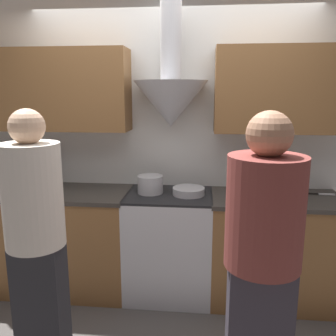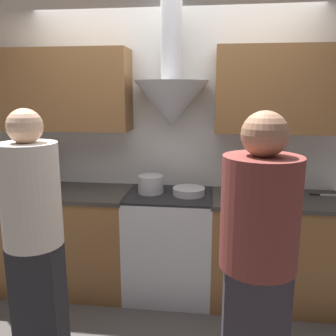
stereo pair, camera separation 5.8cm
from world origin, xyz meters
TOP-DOWN VIEW (x-y plane):
  - ground_plane at (0.00, 0.00)m, footprint 12.00×12.00m
  - wall_back at (-0.08, 0.61)m, footprint 8.40×0.63m
  - counter_left at (-1.13, 0.35)m, footprint 1.55×0.62m
  - counter_right at (0.91, 0.35)m, footprint 1.09×0.62m
  - stove_range at (0.00, 0.35)m, footprint 0.74×0.60m
  - wine_bottle_3 at (-1.53, 0.39)m, footprint 0.07×0.07m
  - wine_bottle_4 at (-1.44, 0.39)m, footprint 0.08×0.08m
  - wine_bottle_5 at (-1.33, 0.39)m, footprint 0.07×0.07m
  - wine_bottle_6 at (-1.24, 0.37)m, footprint 0.07×0.07m
  - wine_bottle_7 at (-1.14, 0.39)m, footprint 0.07×0.07m
  - stock_pot at (-0.17, 0.37)m, footprint 0.22×0.22m
  - mixing_bowl at (0.17, 0.34)m, footprint 0.27×0.27m
  - orange_fruit at (0.74, 0.22)m, footprint 0.08×0.08m
  - saucepan at (0.72, 0.37)m, footprint 0.14×0.14m
  - chefs_knife at (1.30, 0.47)m, footprint 0.22×0.04m
  - person_foreground_left at (-0.68, -0.72)m, footprint 0.34×0.34m
  - person_foreground_right at (0.59, -0.90)m, footprint 0.38×0.38m

SIDE VIEW (x-z plane):
  - ground_plane at x=0.00m, z-range 0.00..0.00m
  - counter_left at x=-1.13m, z-range 0.00..0.93m
  - counter_right at x=0.91m, z-range 0.00..0.93m
  - stove_range at x=0.00m, z-range 0.00..0.93m
  - chefs_knife at x=1.30m, z-range 0.93..0.94m
  - person_foreground_right at x=0.59m, z-range 0.08..1.79m
  - person_foreground_left at x=-0.68m, z-range 0.09..1.79m
  - mixing_bowl at x=0.17m, z-range 0.93..0.99m
  - orange_fruit at x=0.74m, z-range 0.93..1.00m
  - saucepan at x=0.72m, z-range 0.93..1.01m
  - stock_pot at x=-0.17m, z-range 0.93..1.08m
  - wine_bottle_4 at x=-1.44m, z-range 0.90..1.22m
  - wine_bottle_3 at x=-1.53m, z-range 0.89..1.23m
  - wine_bottle_6 at x=-1.24m, z-range 0.89..1.23m
  - wine_bottle_5 at x=-1.33m, z-range 0.89..1.24m
  - wine_bottle_7 at x=-1.14m, z-range 0.89..1.24m
  - wall_back at x=-0.08m, z-range 0.18..2.78m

